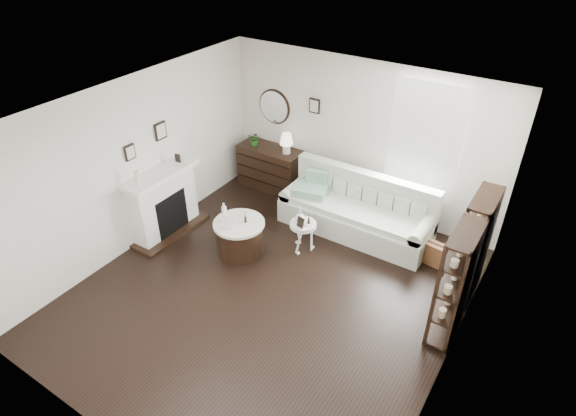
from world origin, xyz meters
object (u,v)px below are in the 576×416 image
Objects in this scene: dresser at (271,168)px; drum_table at (240,237)px; sofa at (357,213)px; pedestal_table at (303,225)px.

drum_table is (0.74, -1.94, -0.13)m from dresser.
sofa is 2.07m from dresser.
dresser is at bearing 110.81° from drum_table.
drum_table is at bearing -129.87° from sofa.
pedestal_table is (1.55, -1.36, 0.05)m from dresser.
pedestal_table is at bearing -116.47° from sofa.
sofa is 4.96× the size of pedestal_table.
sofa reaches higher than dresser.
pedestal_table is at bearing -41.14° from dresser.
drum_table is at bearing -69.19° from dresser.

